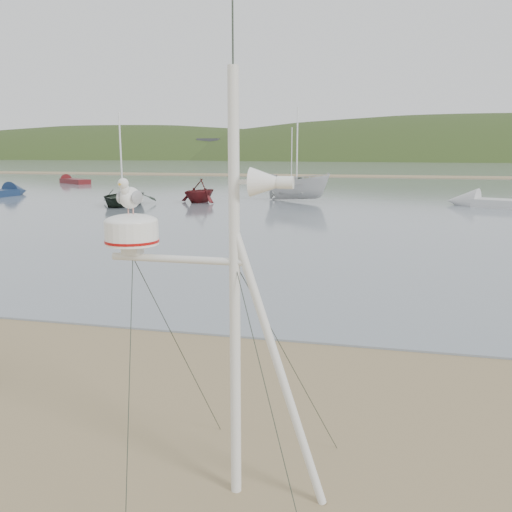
% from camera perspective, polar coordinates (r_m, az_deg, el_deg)
% --- Properties ---
extents(ground, '(560.00, 560.00, 0.00)m').
position_cam_1_polar(ground, '(7.52, -20.48, -17.35)').
color(ground, olive).
rests_on(ground, ground).
extents(water, '(560.00, 256.00, 0.04)m').
position_cam_1_polar(water, '(137.53, 11.86, 9.37)').
color(water, slate).
rests_on(water, ground).
extents(sandbar, '(560.00, 7.00, 0.07)m').
position_cam_1_polar(sandbar, '(75.60, 10.48, 8.27)').
color(sandbar, olive).
rests_on(sandbar, water).
extents(hill_ridge, '(620.00, 180.00, 80.00)m').
position_cam_1_polar(hill_ridge, '(241.99, 16.79, 5.08)').
color(hill_ridge, '#233315').
rests_on(hill_ridge, ground).
extents(far_cottages, '(294.40, 6.30, 8.00)m').
position_cam_1_polar(far_cottages, '(201.43, 13.31, 10.90)').
color(far_cottages, silver).
rests_on(far_cottages, ground).
extents(mast_rig, '(2.29, 2.44, 5.16)m').
position_cam_1_polar(mast_rig, '(5.53, -2.97, -12.91)').
color(mast_rig, white).
rests_on(mast_rig, ground).
extents(boat_dark, '(3.70, 1.68, 4.99)m').
position_cam_1_polar(boat_dark, '(35.70, -13.99, 9.19)').
color(boat_dark, black).
rests_on(boat_dark, water).
extents(boat_red, '(3.01, 2.40, 3.04)m').
position_cam_1_polar(boat_red, '(36.81, -6.00, 7.98)').
color(boat_red, '#511215').
rests_on(boat_red, water).
extents(boat_white, '(2.56, 2.53, 5.13)m').
position_cam_1_polar(boat_white, '(37.65, 4.33, 9.67)').
color(boat_white, silver).
rests_on(boat_white, water).
extents(sailboat_white_near, '(7.33, 4.47, 7.17)m').
position_cam_1_polar(sailboat_white_near, '(36.86, 23.23, 5.19)').
color(sailboat_white_near, silver).
rests_on(sailboat_white_near, ground).
extents(sailboat_blue_near, '(2.34, 6.99, 6.82)m').
position_cam_1_polar(sailboat_blue_near, '(46.25, -25.04, 6.06)').
color(sailboat_blue_near, '#142646').
rests_on(sailboat_blue_near, ground).
extents(sailboat_dark_mid, '(2.40, 6.14, 5.98)m').
position_cam_1_polar(sailboat_dark_mid, '(51.65, 4.27, 7.48)').
color(sailboat_dark_mid, black).
rests_on(sailboat_dark_mid, ground).
extents(dinghy_red_far, '(5.64, 4.27, 1.41)m').
position_cam_1_polar(dinghy_red_far, '(62.29, -19.09, 7.50)').
color(dinghy_red_far, '#511215').
rests_on(dinghy_red_far, ground).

